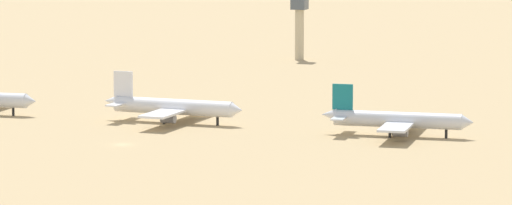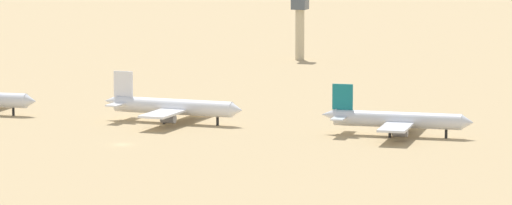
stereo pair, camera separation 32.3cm
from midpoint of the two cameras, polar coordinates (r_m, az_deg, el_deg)
ground at (r=331.98m, az=-5.30°, el=-1.66°), size 4000.00×4000.00×0.00m
parked_jet_white_4 at (r=363.49m, az=-3.36°, el=-0.17°), size 37.90×31.78×12.54m
parked_jet_teal_5 at (r=343.39m, az=5.51°, el=-0.68°), size 36.48×30.73×12.05m
control_tower at (r=511.68m, az=1.70°, el=3.23°), size 5.20×5.20×22.93m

